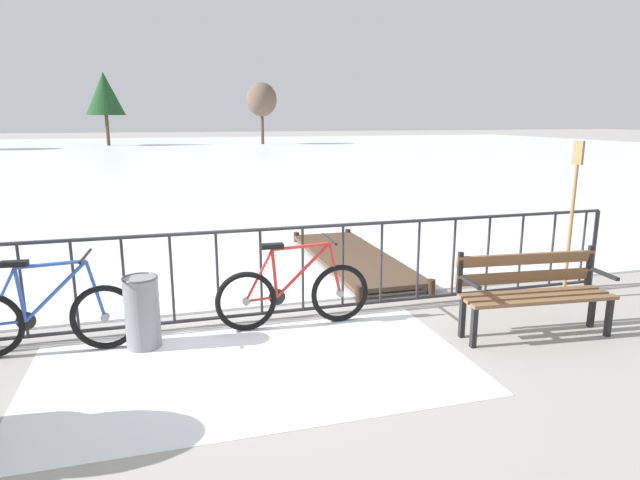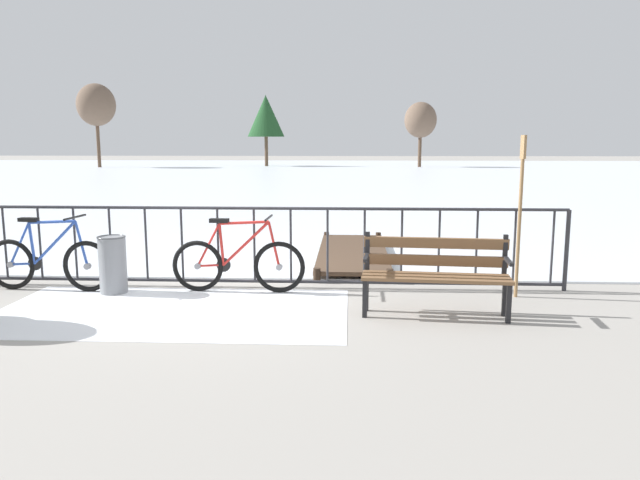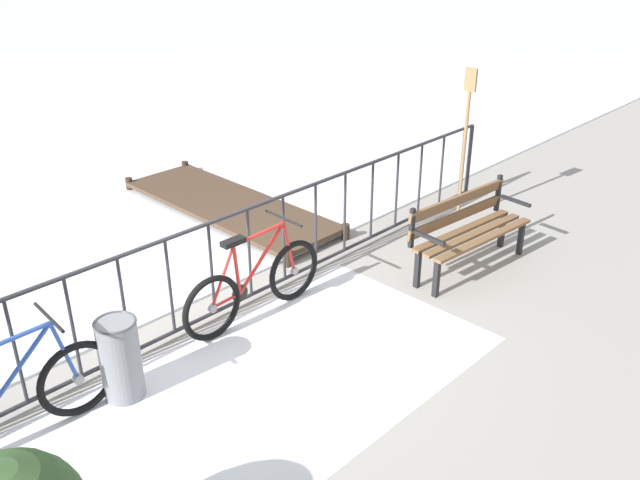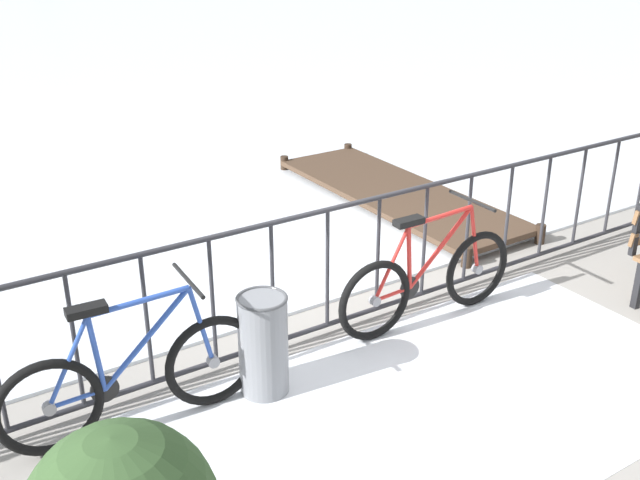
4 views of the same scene
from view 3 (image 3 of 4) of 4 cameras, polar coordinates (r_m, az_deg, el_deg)
ground_plane at (r=6.93m, az=-8.77°, el=-6.56°), size 160.00×160.00×0.00m
snow_patch at (r=6.01m, az=-3.74°, el=-11.91°), size 3.98×2.15×0.01m
railing_fence at (r=6.65m, az=-9.09°, el=-2.48°), size 9.06×0.06×1.07m
bicycle_near_railing at (r=5.71m, az=-24.60°, el=-12.40°), size 1.71×0.52×0.97m
bicycle_second at (r=6.72m, az=-5.52°, el=-3.78°), size 1.71×0.52×0.97m
park_bench at (r=7.77m, az=12.22°, el=1.15°), size 1.64×0.62×0.89m
trash_bin at (r=5.90m, az=-16.43°, el=-9.50°), size 0.35×0.35×0.73m
oar_upright at (r=8.84m, az=12.10°, el=8.56°), size 0.04×0.16×1.98m
wooden_dock at (r=9.23m, az=-7.67°, el=2.93°), size 1.10×3.45×0.20m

